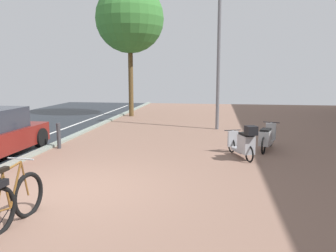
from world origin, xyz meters
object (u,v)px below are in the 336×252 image
Objects in this scene: scooter_near at (267,138)px; lamp_post at (219,42)px; bicycle_foreground at (10,200)px; bollard_far at (59,136)px; street_tree at (130,19)px; scooter_mid at (244,143)px.

lamp_post is (-1.52, 3.86, 3.24)m from scooter_near.
bicycle_foreground reaches higher than scooter_near.
bollard_far is at bearing -174.50° from scooter_near.
bicycle_foreground is 5.61m from bollard_far.
street_tree is (-6.21, 7.65, 4.81)m from scooter_near.
street_tree is at bearing 88.22° from bollard_far.
scooter_mid reaches higher than bollard_far.
lamp_post is 0.94× the size of street_tree.
scooter_near is at bearing 5.50° from bollard_far.
bollard_far is (-6.47, -0.62, 0.01)m from scooter_near.
scooter_near is 2.12× the size of bollard_far.
lamp_post reaches higher than scooter_mid.
scooter_near is 0.26× the size of lamp_post.
bicycle_foreground is at bearing -83.73° from street_tree.
street_tree reaches higher than scooter_mid.
bicycle_foreground is at bearing -129.16° from scooter_mid.
bicycle_foreground reaches higher than scooter_mid.
lamp_post is at bearing 42.17° from bollard_far.
scooter_near is 1.10× the size of scooter_mid.
lamp_post is at bearing 98.52° from scooter_mid.
scooter_mid is 1.92× the size of bollard_far.
bicycle_foreground is 14.50m from street_tree.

